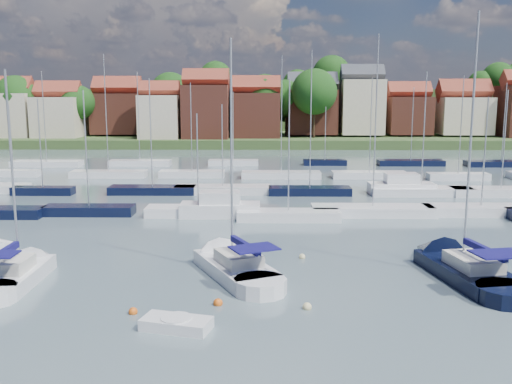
{
  "coord_description": "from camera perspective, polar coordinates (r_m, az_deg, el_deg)",
  "views": [
    {
      "loc": [
        -1.52,
        -29.2,
        10.58
      ],
      "look_at": [
        -2.08,
        14.0,
        3.22
      ],
      "focal_mm": 40.0,
      "sensor_mm": 36.0,
      "label": 1
    }
  ],
  "objects": [
    {
      "name": "buoy_d",
      "position": [
        29.27,
        5.13,
        -11.57
      ],
      "size": [
        0.47,
        0.47,
        0.47
      ],
      "primitive_type": "sphere",
      "color": "beige",
      "rests_on": "ground"
    },
    {
      "name": "sailboat_centre",
      "position": [
        35.3,
        -2.87,
        -7.19
      ],
      "size": [
        7.33,
        11.19,
        14.97
      ],
      "rotation": [
        0.0,
        0.0,
        2.01
      ],
      "color": "silver",
      "rests_on": "ground"
    },
    {
      "name": "ground",
      "position": [
        70.02,
        1.97,
        0.97
      ],
      "size": [
        260.0,
        260.0,
        0.0
      ],
      "primitive_type": "plane",
      "color": "#45555D",
      "rests_on": "ground"
    },
    {
      "name": "sailboat_navy",
      "position": [
        36.89,
        19.22,
        -6.99
      ],
      "size": [
        5.27,
        12.28,
        16.47
      ],
      "rotation": [
        0.0,
        0.0,
        1.75
      ],
      "color": "black",
      "rests_on": "ground"
    },
    {
      "name": "marina_field",
      "position": [
        65.24,
        3.74,
        0.69
      ],
      "size": [
        79.62,
        41.41,
        15.93
      ],
      "color": "silver",
      "rests_on": "ground"
    },
    {
      "name": "buoy_e",
      "position": [
        37.8,
        4.63,
        -6.63
      ],
      "size": [
        0.42,
        0.42,
        0.42
      ],
      "primitive_type": "sphere",
      "color": "beige",
      "rests_on": "ground"
    },
    {
      "name": "buoy_b",
      "position": [
        29.21,
        -12.19,
        -11.8
      ],
      "size": [
        0.45,
        0.45,
        0.45
      ],
      "primitive_type": "sphere",
      "color": "#D85914",
      "rests_on": "ground"
    },
    {
      "name": "buoy_c",
      "position": [
        29.74,
        -3.83,
        -11.2
      ],
      "size": [
        0.48,
        0.48,
        0.48
      ],
      "primitive_type": "sphere",
      "color": "#D85914",
      "rests_on": "ground"
    },
    {
      "name": "sailboat_left",
      "position": [
        36.35,
        -22.26,
        -7.4
      ],
      "size": [
        2.68,
        9.52,
        12.98
      ],
      "rotation": [
        0.0,
        0.0,
        1.59
      ],
      "color": "silver",
      "rests_on": "ground"
    },
    {
      "name": "tender",
      "position": [
        26.97,
        -7.97,
        -12.93
      ],
      "size": [
        3.42,
        2.22,
        0.68
      ],
      "rotation": [
        0.0,
        0.0,
        -0.26
      ],
      "color": "silver",
      "rests_on": "ground"
    },
    {
      "name": "far_shore_town",
      "position": [
        162.02,
        2.08,
        7.54
      ],
      "size": [
        212.46,
        90.0,
        22.27
      ],
      "color": "#384E27",
      "rests_on": "ground"
    }
  ]
}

